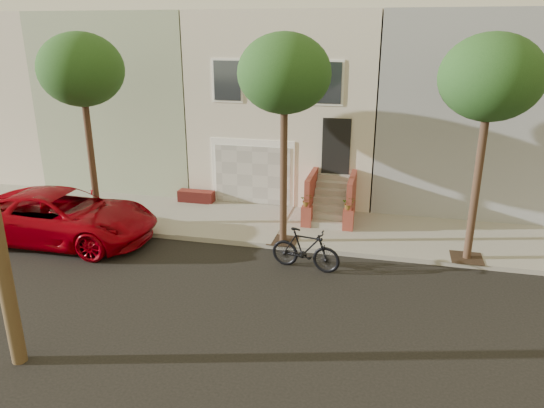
# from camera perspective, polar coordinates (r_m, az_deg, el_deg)

# --- Properties ---
(ground) EXTENTS (90.00, 90.00, 0.00)m
(ground) POSITION_cam_1_polar(r_m,az_deg,el_deg) (13.07, -6.87, -10.83)
(ground) COLOR black
(ground) RESTS_ON ground
(sidewalk) EXTENTS (40.00, 3.70, 0.15)m
(sidewalk) POSITION_cam_1_polar(r_m,az_deg,el_deg) (17.65, -0.92, -2.27)
(sidewalk) COLOR gray
(sidewalk) RESTS_ON ground
(house_row) EXTENTS (33.10, 11.70, 7.00)m
(house_row) POSITION_cam_1_polar(r_m,az_deg,el_deg) (22.34, 2.84, 11.66)
(house_row) COLOR #BDB1A1
(house_row) RESTS_ON sidewalk
(tree_left) EXTENTS (2.70, 2.57, 6.30)m
(tree_left) POSITION_cam_1_polar(r_m,az_deg,el_deg) (17.43, -20.65, 13.81)
(tree_left) COLOR #2D2116
(tree_left) RESTS_ON sidewalk
(tree_mid) EXTENTS (2.70, 2.57, 6.30)m
(tree_mid) POSITION_cam_1_polar(r_m,az_deg,el_deg) (14.87, 1.39, 14.29)
(tree_mid) COLOR #2D2116
(tree_mid) RESTS_ON sidewalk
(tree_right) EXTENTS (2.70, 2.57, 6.30)m
(tree_right) POSITION_cam_1_polar(r_m,az_deg,el_deg) (14.73, 23.37, 12.76)
(tree_right) COLOR #2D2116
(tree_right) RESTS_ON sidewalk
(pickup_truck) EXTENTS (6.07, 2.90, 1.67)m
(pickup_truck) POSITION_cam_1_polar(r_m,az_deg,el_deg) (17.52, -22.50, -1.30)
(pickup_truck) COLOR #95000B
(pickup_truck) RESTS_ON ground
(motorcycle) EXTENTS (2.09, 0.90, 1.21)m
(motorcycle) POSITION_cam_1_polar(r_m,az_deg,el_deg) (14.39, 3.78, -5.11)
(motorcycle) COLOR black
(motorcycle) RESTS_ON ground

